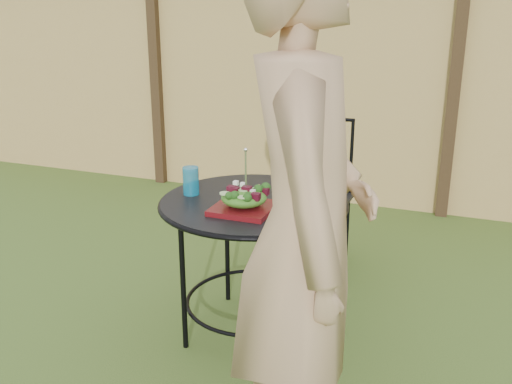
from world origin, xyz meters
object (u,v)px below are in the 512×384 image
at_px(patio_table, 253,227).
at_px(patio_chair, 314,190).
at_px(diner, 304,235).
at_px(salad_plate, 244,208).

distance_m(patio_table, patio_chair, 0.93).
height_order(diner, salad_plate, diner).
xyz_separation_m(patio_chair, salad_plate, (-0.04, -1.08, 0.23)).
relative_size(patio_table, diner, 0.49).
xyz_separation_m(patio_table, patio_chair, (0.05, 0.93, -0.08)).
distance_m(patio_chair, diner, 1.88).
height_order(patio_chair, salad_plate, patio_chair).
bearing_deg(patio_table, diner, -59.27).
height_order(patio_chair, diner, diner).
relative_size(patio_table, salad_plate, 3.42).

